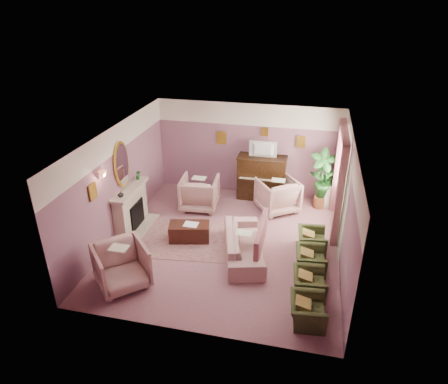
% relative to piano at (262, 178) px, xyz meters
% --- Properties ---
extents(floor, '(5.50, 6.00, 0.01)m').
position_rel_piano_xyz_m(floor, '(-0.50, -2.68, -0.65)').
color(floor, '#8F5A64').
rests_on(floor, ground).
extents(ceiling, '(5.50, 6.00, 0.01)m').
position_rel_piano_xyz_m(ceiling, '(-0.50, -2.68, 2.15)').
color(ceiling, silver).
rests_on(ceiling, wall_back).
extents(wall_back, '(5.50, 0.02, 2.80)m').
position_rel_piano_xyz_m(wall_back, '(-0.50, 0.32, 0.75)').
color(wall_back, '#724F6D').
rests_on(wall_back, floor).
extents(wall_front, '(5.50, 0.02, 2.80)m').
position_rel_piano_xyz_m(wall_front, '(-0.50, -5.68, 0.75)').
color(wall_front, '#724F6D').
rests_on(wall_front, floor).
extents(wall_left, '(0.02, 6.00, 2.80)m').
position_rel_piano_xyz_m(wall_left, '(-3.25, -2.68, 0.75)').
color(wall_left, '#724F6D').
rests_on(wall_left, floor).
extents(wall_right, '(0.02, 6.00, 2.80)m').
position_rel_piano_xyz_m(wall_right, '(2.25, -2.68, 0.75)').
color(wall_right, '#724F6D').
rests_on(wall_right, floor).
extents(picture_rail_band, '(5.50, 0.01, 0.65)m').
position_rel_piano_xyz_m(picture_rail_band, '(-0.50, 0.31, 1.82)').
color(picture_rail_band, white).
rests_on(picture_rail_band, wall_back).
extents(stripe_panel, '(0.01, 3.00, 2.15)m').
position_rel_piano_xyz_m(stripe_panel, '(2.23, -1.38, 0.42)').
color(stripe_panel, '#B1C29A').
rests_on(stripe_panel, wall_right).
extents(fireplace_surround, '(0.30, 1.40, 1.10)m').
position_rel_piano_xyz_m(fireplace_surround, '(-3.09, -2.48, -0.10)').
color(fireplace_surround, '#BEAC95').
rests_on(fireplace_surround, floor).
extents(fireplace_inset, '(0.18, 0.72, 0.68)m').
position_rel_piano_xyz_m(fireplace_inset, '(-2.99, -2.48, -0.25)').
color(fireplace_inset, black).
rests_on(fireplace_inset, floor).
extents(fire_ember, '(0.06, 0.54, 0.10)m').
position_rel_piano_xyz_m(fire_ember, '(-2.95, -2.48, -0.43)').
color(fire_ember, '#F2380A').
rests_on(fire_ember, floor).
extents(mantel_shelf, '(0.40, 1.55, 0.07)m').
position_rel_piano_xyz_m(mantel_shelf, '(-3.06, -2.48, 0.47)').
color(mantel_shelf, '#BEAC95').
rests_on(mantel_shelf, fireplace_surround).
extents(hearth, '(0.55, 1.50, 0.02)m').
position_rel_piano_xyz_m(hearth, '(-2.89, -2.48, -0.64)').
color(hearth, '#BEAC95').
rests_on(hearth, floor).
extents(mirror_frame, '(0.04, 0.72, 1.20)m').
position_rel_piano_xyz_m(mirror_frame, '(-3.20, -2.48, 1.15)').
color(mirror_frame, gold).
rests_on(mirror_frame, wall_left).
extents(mirror_glass, '(0.01, 0.60, 1.06)m').
position_rel_piano_xyz_m(mirror_glass, '(-3.17, -2.48, 1.15)').
color(mirror_glass, silver).
rests_on(mirror_glass, wall_left).
extents(sconce_shade, '(0.20, 0.20, 0.16)m').
position_rel_piano_xyz_m(sconce_shade, '(-3.12, -3.53, 1.33)').
color(sconce_shade, '#FF9E68').
rests_on(sconce_shade, wall_left).
extents(piano, '(1.40, 0.60, 1.30)m').
position_rel_piano_xyz_m(piano, '(0.00, 0.00, 0.00)').
color(piano, black).
rests_on(piano, floor).
extents(piano_keyshelf, '(1.30, 0.12, 0.06)m').
position_rel_piano_xyz_m(piano_keyshelf, '(-0.00, -0.35, 0.07)').
color(piano_keyshelf, black).
rests_on(piano_keyshelf, piano).
extents(piano_keys, '(1.20, 0.08, 0.02)m').
position_rel_piano_xyz_m(piano_keys, '(0.00, -0.35, 0.11)').
color(piano_keys, beige).
rests_on(piano_keys, piano).
extents(piano_top, '(1.45, 0.65, 0.04)m').
position_rel_piano_xyz_m(piano_top, '(0.00, 0.00, 0.66)').
color(piano_top, black).
rests_on(piano_top, piano).
extents(television, '(0.80, 0.12, 0.48)m').
position_rel_piano_xyz_m(television, '(0.00, -0.05, 0.95)').
color(television, black).
rests_on(television, piano).
extents(print_back_left, '(0.30, 0.03, 0.38)m').
position_rel_piano_xyz_m(print_back_left, '(-1.30, 0.28, 1.07)').
color(print_back_left, gold).
rests_on(print_back_left, wall_back).
extents(print_back_right, '(0.26, 0.03, 0.34)m').
position_rel_piano_xyz_m(print_back_right, '(1.05, 0.28, 1.13)').
color(print_back_right, gold).
rests_on(print_back_right, wall_back).
extents(print_back_mid, '(0.22, 0.03, 0.26)m').
position_rel_piano_xyz_m(print_back_mid, '(0.00, 0.28, 1.35)').
color(print_back_mid, gold).
rests_on(print_back_mid, wall_back).
extents(print_left_wall, '(0.03, 0.28, 0.36)m').
position_rel_piano_xyz_m(print_left_wall, '(-3.21, -3.88, 1.07)').
color(print_left_wall, gold).
rests_on(print_left_wall, wall_left).
extents(window_blind, '(0.03, 1.40, 1.80)m').
position_rel_piano_xyz_m(window_blind, '(2.20, -1.13, 1.05)').
color(window_blind, beige).
rests_on(window_blind, wall_right).
extents(curtain_left, '(0.16, 0.34, 2.60)m').
position_rel_piano_xyz_m(curtain_left, '(2.12, -2.05, 0.65)').
color(curtain_left, '#8E4C56').
rests_on(curtain_left, floor).
extents(curtain_right, '(0.16, 0.34, 2.60)m').
position_rel_piano_xyz_m(curtain_right, '(2.12, -0.21, 0.65)').
color(curtain_right, '#8E4C56').
rests_on(curtain_right, floor).
extents(pelmet, '(0.16, 2.20, 0.16)m').
position_rel_piano_xyz_m(pelmet, '(2.12, -1.13, 1.91)').
color(pelmet, '#8E4C56').
rests_on(pelmet, wall_right).
extents(mantel_plant, '(0.16, 0.16, 0.28)m').
position_rel_piano_xyz_m(mantel_plant, '(-3.05, -1.93, 0.64)').
color(mantel_plant, '#205A20').
rests_on(mantel_plant, mantel_shelf).
extents(mantel_vase, '(0.16, 0.16, 0.16)m').
position_rel_piano_xyz_m(mantel_vase, '(-3.05, -2.98, 0.58)').
color(mantel_vase, white).
rests_on(mantel_vase, mantel_shelf).
extents(area_rug, '(2.69, 2.08, 0.01)m').
position_rel_piano_xyz_m(area_rug, '(-1.36, -2.74, -0.64)').
color(area_rug, '#92605E').
rests_on(area_rug, floor).
extents(coffee_table, '(1.09, 0.71, 0.45)m').
position_rel_piano_xyz_m(coffee_table, '(-1.42, -2.73, -0.43)').
color(coffee_table, '#361710').
rests_on(coffee_table, floor).
extents(table_paper, '(0.35, 0.28, 0.01)m').
position_rel_piano_xyz_m(table_paper, '(-1.37, -2.73, -0.20)').
color(table_paper, white).
rests_on(table_paper, coffee_table).
extents(sofa, '(0.71, 2.14, 0.86)m').
position_rel_piano_xyz_m(sofa, '(0.03, -3.07, -0.22)').
color(sofa, tan).
rests_on(sofa, floor).
extents(sofa_throw, '(0.11, 1.62, 0.59)m').
position_rel_piano_xyz_m(sofa_throw, '(0.43, -3.07, -0.05)').
color(sofa_throw, '#8E4C56').
rests_on(sofa_throw, sofa).
extents(floral_armchair_left, '(1.01, 1.01, 1.06)m').
position_rel_piano_xyz_m(floral_armchair_left, '(-1.64, -1.03, -0.12)').
color(floral_armchair_left, tan).
rests_on(floral_armchair_left, floor).
extents(floral_armchair_right, '(1.01, 1.01, 1.06)m').
position_rel_piano_xyz_m(floral_armchair_right, '(0.56, -0.68, -0.12)').
color(floral_armchair_right, tan).
rests_on(floral_armchair_right, floor).
extents(floral_armchair_front, '(1.01, 1.01, 1.06)m').
position_rel_piano_xyz_m(floral_armchair_front, '(-2.28, -4.72, -0.12)').
color(floral_armchair_front, tan).
rests_on(floral_armchair_front, floor).
extents(olive_chair_a, '(0.54, 0.77, 0.67)m').
position_rel_piano_xyz_m(olive_chair_a, '(1.59, -4.93, -0.32)').
color(olive_chair_a, '#38421E').
rests_on(olive_chair_a, floor).
extents(olive_chair_b, '(0.54, 0.77, 0.67)m').
position_rel_piano_xyz_m(olive_chair_b, '(1.59, -4.11, -0.32)').
color(olive_chair_b, '#38421E').
rests_on(olive_chair_b, floor).
extents(olive_chair_c, '(0.54, 0.77, 0.67)m').
position_rel_piano_xyz_m(olive_chair_c, '(1.59, -3.29, -0.32)').
color(olive_chair_c, '#38421E').
rests_on(olive_chair_c, floor).
extents(olive_chair_d, '(0.54, 0.77, 0.67)m').
position_rel_piano_xyz_m(olive_chair_d, '(1.59, -2.47, -0.32)').
color(olive_chair_d, '#38421E').
rests_on(olive_chair_d, floor).
extents(side_table, '(0.52, 0.52, 0.70)m').
position_rel_piano_xyz_m(side_table, '(1.89, -0.06, -0.30)').
color(side_table, '#F2EFCC').
rests_on(side_table, floor).
extents(side_plant_big, '(0.30, 0.30, 0.34)m').
position_rel_piano_xyz_m(side_plant_big, '(1.89, -0.06, 0.22)').
color(side_plant_big, '#205A20').
rests_on(side_plant_big, side_table).
extents(side_plant_small, '(0.16, 0.16, 0.28)m').
position_rel_piano_xyz_m(side_plant_small, '(2.01, -0.16, 0.19)').
color(side_plant_small, '#205A20').
rests_on(side_plant_small, side_table).
extents(palm_pot, '(0.34, 0.34, 0.34)m').
position_rel_piano_xyz_m(palm_pot, '(1.74, -0.22, -0.48)').
color(palm_pot, brown).
rests_on(palm_pot, floor).
extents(palm_plant, '(0.76, 0.76, 1.44)m').
position_rel_piano_xyz_m(palm_plant, '(1.74, -0.22, 0.41)').
color(palm_plant, '#205A20').
rests_on(palm_plant, palm_pot).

